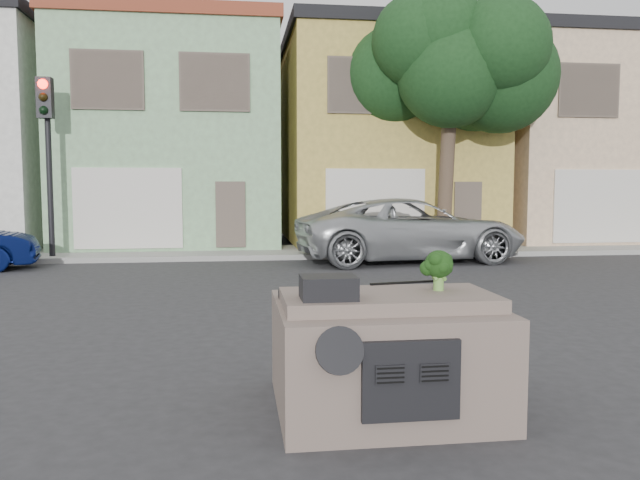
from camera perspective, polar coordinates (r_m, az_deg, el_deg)
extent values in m
plane|color=#303033|center=(8.98, 1.30, -8.56)|extent=(120.00, 120.00, 0.00)
cube|color=gray|center=(19.28, -3.55, -1.12)|extent=(40.00, 3.00, 0.15)
cube|color=#85B382|center=(23.28, -13.05, 8.92)|extent=(7.20, 8.20, 7.55)
cube|color=tan|center=(23.80, 5.47, 8.93)|extent=(7.20, 8.20, 7.55)
cube|color=beige|center=(26.51, 21.63, 8.19)|extent=(7.20, 8.20, 7.55)
imported|color=#B3B6B9|center=(17.72, 8.24, -1.93)|extent=(6.60, 3.51, 1.77)
cube|color=black|center=(18.84, -23.59, 5.89)|extent=(0.40, 0.40, 5.10)
cube|color=#173918|center=(19.61, 11.56, 11.12)|extent=(4.40, 4.00, 8.50)
cube|color=#6E5E54|center=(5.98, 5.85, -9.92)|extent=(2.00, 1.80, 1.12)
cube|color=black|center=(5.40, 0.77, -4.35)|extent=(0.48, 0.38, 0.20)
cube|color=black|center=(6.30, 7.57, -3.89)|extent=(0.69, 0.15, 0.02)
cube|color=black|center=(5.93, 10.81, -2.70)|extent=(0.33, 0.33, 0.39)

